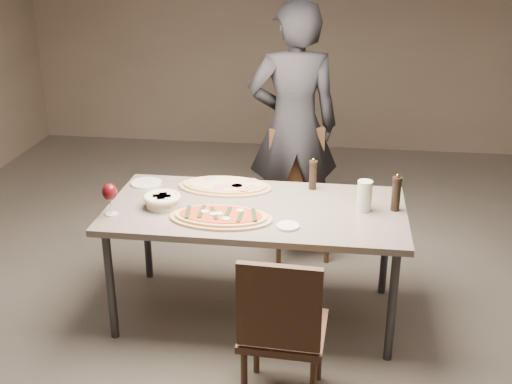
# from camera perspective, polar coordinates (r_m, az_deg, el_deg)

# --- Properties ---
(room) EXTENTS (7.00, 7.00, 7.00)m
(room) POSITION_cam_1_polar(r_m,az_deg,el_deg) (3.67, 0.00, 7.97)
(room) COLOR #635C55
(room) RESTS_ON ground
(dining_table) EXTENTS (1.80, 0.90, 0.75)m
(dining_table) POSITION_cam_1_polar(r_m,az_deg,el_deg) (3.90, 0.00, -2.13)
(dining_table) COLOR slate
(dining_table) RESTS_ON ground
(zucchini_pizza) EXTENTS (0.60, 0.33, 0.05)m
(zucchini_pizza) POSITION_cam_1_polar(r_m,az_deg,el_deg) (3.72, -3.14, -2.20)
(zucchini_pizza) COLOR tan
(zucchini_pizza) RESTS_ON dining_table
(ham_pizza) EXTENTS (0.61, 0.34, 0.04)m
(ham_pizza) POSITION_cam_1_polar(r_m,az_deg,el_deg) (4.16, -2.75, 0.55)
(ham_pizza) COLOR tan
(ham_pizza) RESTS_ON dining_table
(bread_basket) EXTENTS (0.23, 0.23, 0.08)m
(bread_basket) POSITION_cam_1_polar(r_m,az_deg,el_deg) (3.90, -8.35, -0.69)
(bread_basket) COLOR beige
(bread_basket) RESTS_ON dining_table
(oil_dish) EXTENTS (0.13, 0.13, 0.02)m
(oil_dish) POSITION_cam_1_polar(r_m,az_deg,el_deg) (3.63, 2.85, -3.04)
(oil_dish) COLOR white
(oil_dish) RESTS_ON dining_table
(pepper_mill_left) EXTENTS (0.05, 0.05, 0.21)m
(pepper_mill_left) POSITION_cam_1_polar(r_m,az_deg,el_deg) (4.13, 5.08, 1.56)
(pepper_mill_left) COLOR black
(pepper_mill_left) RESTS_ON dining_table
(pepper_mill_right) EXTENTS (0.06, 0.06, 0.23)m
(pepper_mill_right) POSITION_cam_1_polar(r_m,az_deg,el_deg) (3.89, 12.36, -0.10)
(pepper_mill_right) COLOR black
(pepper_mill_right) RESTS_ON dining_table
(carafe) EXTENTS (0.09, 0.09, 0.19)m
(carafe) POSITION_cam_1_polar(r_m,az_deg,el_deg) (3.85, 9.62, -0.35)
(carafe) COLOR silver
(carafe) RESTS_ON dining_table
(wine_glass) EXTENTS (0.09, 0.09, 0.20)m
(wine_glass) POSITION_cam_1_polar(r_m,az_deg,el_deg) (3.82, -12.87, -0.09)
(wine_glass) COLOR silver
(wine_glass) RESTS_ON dining_table
(side_plate) EXTENTS (0.20, 0.20, 0.01)m
(side_plate) POSITION_cam_1_polar(r_m,az_deg,el_deg) (4.29, -9.74, 0.79)
(side_plate) COLOR white
(side_plate) RESTS_ON dining_table
(chair_near) EXTENTS (0.44, 0.44, 0.89)m
(chair_near) POSITION_cam_1_polar(r_m,az_deg,el_deg) (3.23, 2.30, -11.75)
(chair_near) COLOR #412A1B
(chair_near) RESTS_ON ground
(chair_far) EXTENTS (0.53, 0.53, 0.93)m
(chair_far) POSITION_cam_1_polar(r_m,az_deg,el_deg) (4.84, 3.77, 0.62)
(chair_far) COLOR #412A1B
(chair_far) RESTS_ON ground
(diner) EXTENTS (0.76, 0.58, 1.88)m
(diner) POSITION_cam_1_polar(r_m,az_deg,el_deg) (4.83, 3.35, 5.82)
(diner) COLOR black
(diner) RESTS_ON ground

